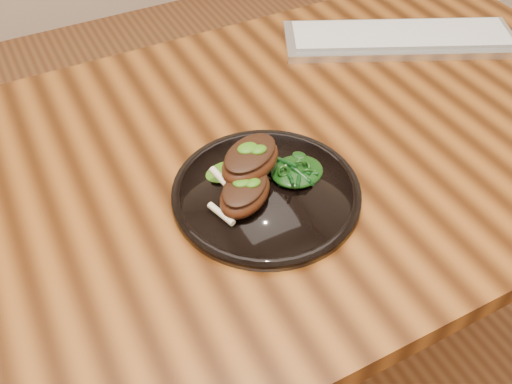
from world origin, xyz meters
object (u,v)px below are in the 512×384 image
Objects in this scene: desk at (229,198)px; plate at (266,193)px; greens_heap at (297,169)px; lamb_chop_front at (245,192)px; keyboard at (400,38)px.

plate is (0.02, -0.10, 0.09)m from desk.
plate is at bearing -79.08° from desk.
desk is 0.16m from greens_heap.
lamb_chop_front is (-0.04, -0.01, 0.03)m from plate.
lamb_chop_front is at bearing -170.97° from greens_heap.
desk is at bearing 128.92° from greens_heap.
greens_heap reaches higher than desk.
desk is at bearing -160.31° from keyboard.
keyboard is (0.50, 0.28, -0.03)m from lamb_chop_front.
desk is 0.14m from plate.
keyboard is at bearing 33.21° from greens_heap.
plate is 2.38× the size of lamb_chop_front.
greens_heap is at bearing 9.03° from lamb_chop_front.
greens_heap reaches higher than keyboard.
keyboard is (0.46, 0.27, 0.00)m from plate.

